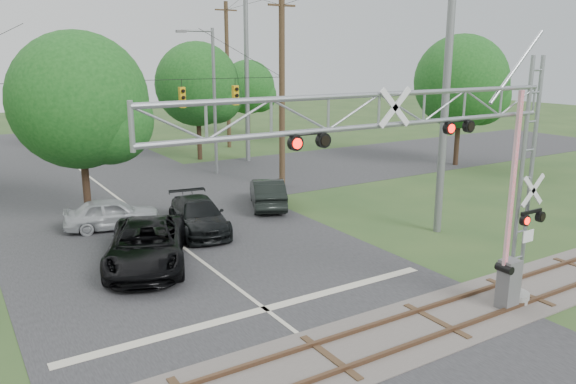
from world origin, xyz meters
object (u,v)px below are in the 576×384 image
streetlight (212,94)px  traffic_signal_span (141,98)px  pickup_black (147,245)px  car_dark (198,215)px  crossing_gantry (445,166)px  sedan_silver (112,214)px

streetlight → traffic_signal_span: bearing=-139.4°
traffic_signal_span → pickup_black: (-2.87, -8.74, -4.89)m
car_dark → streetlight: (5.97, 11.30, 4.63)m
traffic_signal_span → car_dark: (0.56, -5.71, -4.99)m
car_dark → streetlight: streetlight is taller
crossing_gantry → pickup_black: bearing=119.6°
crossing_gantry → streetlight: bearing=80.7°
traffic_signal_span → streetlight: bearing=40.6°
crossing_gantry → traffic_signal_span: size_ratio=0.67×
crossing_gantry → sedan_silver: size_ratio=2.98×
sedan_silver → car_dark: bearing=-115.5°
traffic_signal_span → sedan_silver: traffic_signal_span is taller
sedan_silver → streetlight: (9.24, 8.83, 4.65)m
car_dark → sedan_silver: car_dark is taller
traffic_signal_span → pickup_black: size_ratio=3.14×
pickup_black → sedan_silver: pickup_black is taller
traffic_signal_span → crossing_gantry: bearing=-81.9°
car_dark → sedan_silver: (-3.26, 2.47, -0.02)m
sedan_silver → streetlight: 13.60m
pickup_black → car_dark: bearing=63.5°
pickup_black → sedan_silver: size_ratio=1.43×
crossing_gantry → car_dark: crossing_gantry is taller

